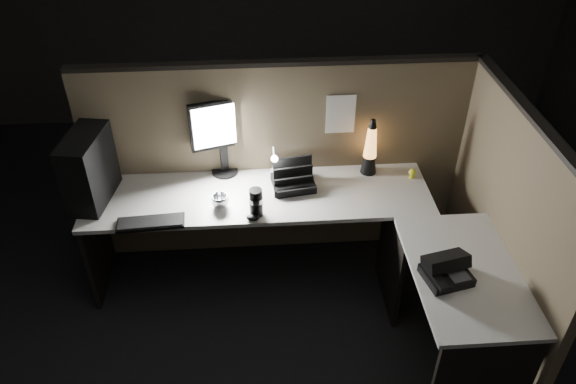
{
  "coord_description": "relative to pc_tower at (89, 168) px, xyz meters",
  "views": [
    {
      "loc": [
        -0.16,
        -2.39,
        2.97
      ],
      "look_at": [
        0.03,
        0.35,
        0.93
      ],
      "focal_mm": 35.0,
      "sensor_mm": 36.0,
      "label": 1
    }
  ],
  "objects": [
    {
      "name": "desk_phone",
      "position": [
        2.08,
        -0.88,
        -0.18
      ],
      "size": [
        0.29,
        0.29,
        0.15
      ],
      "rotation": [
        0.0,
        0.0,
        0.23
      ],
      "color": "black",
      "rests_on": "desk"
    },
    {
      "name": "monitor",
      "position": [
        0.84,
        0.25,
        0.1
      ],
      "size": [
        0.42,
        0.18,
        0.55
      ],
      "rotation": [
        0.0,
        0.0,
        0.28
      ],
      "color": "black",
      "rests_on": "desk"
    },
    {
      "name": "clip_lamp",
      "position": [
        1.19,
        0.13,
        -0.1
      ],
      "size": [
        0.05,
        0.18,
        0.24
      ],
      "color": "silver",
      "rests_on": "desk"
    },
    {
      "name": "room_shell",
      "position": [
        1.22,
        -0.64,
        0.65
      ],
      "size": [
        6.0,
        6.0,
        6.0
      ],
      "color": "silver",
      "rests_on": "ground"
    },
    {
      "name": "partition_right",
      "position": [
        2.55,
        -0.54,
        -0.22
      ],
      "size": [
        0.06,
        1.66,
        1.5
      ],
      "primitive_type": "cube",
      "color": "brown",
      "rests_on": "ground"
    },
    {
      "name": "lava_lamp",
      "position": [
        1.85,
        0.17,
        -0.06
      ],
      "size": [
        0.11,
        0.11,
        0.42
      ],
      "color": "black",
      "rests_on": "desk"
    },
    {
      "name": "figurine",
      "position": [
        2.14,
        0.08,
        -0.19
      ],
      "size": [
        0.05,
        0.05,
        0.05
      ],
      "primitive_type": "sphere",
      "color": "yellow",
      "rests_on": "desk"
    },
    {
      "name": "partition_back",
      "position": [
        1.22,
        0.29,
        -0.22
      ],
      "size": [
        2.66,
        0.06,
        1.5
      ],
      "primitive_type": "cube",
      "color": "brown",
      "rests_on": "ground"
    },
    {
      "name": "travel_mug",
      "position": [
        1.05,
        -0.25,
        -0.14
      ],
      "size": [
        0.09,
        0.09,
        0.19
      ],
      "primitive_type": "cylinder",
      "color": "black",
      "rests_on": "desk"
    },
    {
      "name": "mouse",
      "position": [
        1.03,
        -0.3,
        -0.22
      ],
      "size": [
        0.09,
        0.07,
        0.03
      ],
      "primitive_type": "ellipsoid",
      "rotation": [
        0.0,
        0.0,
        -0.09
      ],
      "color": "black",
      "rests_on": "desk"
    },
    {
      "name": "pc_tower",
      "position": [
        0.0,
        0.0,
        0.0
      ],
      "size": [
        0.27,
        0.48,
        0.47
      ],
      "primitive_type": "cube",
      "rotation": [
        0.0,
        0.0,
        -0.17
      ],
      "color": "black",
      "rests_on": "desk"
    },
    {
      "name": "steel_mug",
      "position": [
        0.82,
        -0.15,
        -0.19
      ],
      "size": [
        0.14,
        0.14,
        0.09
      ],
      "primitive_type": "imported",
      "rotation": [
        0.0,
        0.0,
        0.31
      ],
      "color": "silver",
      "rests_on": "desk"
    },
    {
      "name": "keyboard",
      "position": [
        0.4,
        -0.3,
        -0.23
      ],
      "size": [
        0.42,
        0.17,
        0.02
      ],
      "primitive_type": "cube",
      "rotation": [
        0.0,
        0.0,
        0.07
      ],
      "color": "black",
      "rests_on": "desk"
    },
    {
      "name": "pinned_paper",
      "position": [
        1.64,
        0.26,
        0.18
      ],
      "size": [
        0.2,
        0.0,
        0.28
      ],
      "primitive_type": "cube",
      "color": "white",
      "rests_on": "partition_back"
    },
    {
      "name": "organizer",
      "position": [
        1.31,
        0.05,
        -0.19
      ],
      "size": [
        0.3,
        0.28,
        0.2
      ],
      "rotation": [
        0.0,
        0.0,
        0.15
      ],
      "color": "black",
      "rests_on": "desk"
    },
    {
      "name": "floor",
      "position": [
        1.22,
        -0.64,
        -0.97
      ],
      "size": [
        6.0,
        6.0,
        0.0
      ],
      "primitive_type": "plane",
      "color": "black",
      "rests_on": "ground"
    },
    {
      "name": "desk",
      "position": [
        1.4,
        -0.39,
        -0.39
      ],
      "size": [
        2.6,
        1.6,
        0.73
      ],
      "color": "beige",
      "rests_on": "ground"
    }
  ]
}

